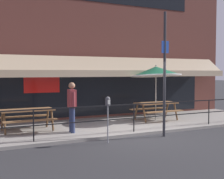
{
  "coord_description": "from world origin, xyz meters",
  "views": [
    {
      "loc": [
        -5.51,
        -8.88,
        2.15
      ],
      "look_at": [
        -0.19,
        1.6,
        1.5
      ],
      "focal_mm": 50.0,
      "sensor_mm": 36.0,
      "label": 1
    }
  ],
  "objects": [
    {
      "name": "picnic_table_centre",
      "position": [
        2.16,
        2.06,
        0.71
      ],
      "size": [
        1.8,
        1.42,
        0.76
      ],
      "color": "brown",
      "rests_on": "patio_deck"
    },
    {
      "name": "restaurant_building",
      "position": [
        -0.0,
        4.23,
        4.23
      ],
      "size": [
        15.0,
        1.6,
        8.53
      ],
      "color": "brown",
      "rests_on": "ground"
    },
    {
      "name": "picnic_table_left",
      "position": [
        -3.26,
        2.08,
        0.71
      ],
      "size": [
        1.8,
        1.42,
        0.76
      ],
      "color": "brown",
      "rests_on": "patio_deck"
    },
    {
      "name": "patio_deck",
      "position": [
        0.0,
        2.0,
        0.05
      ],
      "size": [
        15.0,
        4.0,
        0.1
      ],
      "primitive_type": "cube",
      "color": "gray",
      "rests_on": "ground"
    },
    {
      "name": "parking_meter_near",
      "position": [
        -1.39,
        -0.48,
        1.15
      ],
      "size": [
        0.15,
        0.16,
        1.42
      ],
      "color": "gray",
      "rests_on": "ground"
    },
    {
      "name": "patio_railing",
      "position": [
        0.0,
        0.3,
        0.8
      ],
      "size": [
        13.84,
        0.04,
        0.97
      ],
      "color": "black",
      "rests_on": "patio_deck"
    },
    {
      "name": "pedestrian_walking",
      "position": [
        -1.95,
        1.13,
        1.06
      ],
      "size": [
        0.28,
        0.62,
        1.71
      ],
      "color": "navy",
      "rests_on": "patio_deck"
    },
    {
      "name": "patio_umbrella_centre",
      "position": [
        2.16,
        2.09,
        2.18
      ],
      "size": [
        2.14,
        2.14,
        2.38
      ],
      "color": "#B7B2A8",
      "rests_on": "patio_deck"
    },
    {
      "name": "street_sign_pole",
      "position": [
        0.73,
        -0.45,
        2.13
      ],
      "size": [
        0.28,
        0.09,
        4.14
      ],
      "color": "#2D2D33",
      "rests_on": "ground"
    },
    {
      "name": "ground_plane",
      "position": [
        0.0,
        0.0,
        0.0
      ],
      "size": [
        120.0,
        120.0,
        0.0
      ],
      "primitive_type": "plane",
      "color": "#2D2D30"
    }
  ]
}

